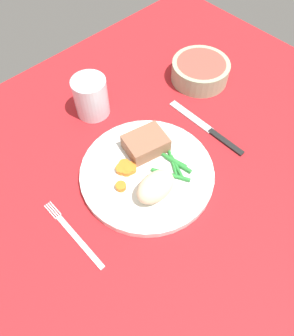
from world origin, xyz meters
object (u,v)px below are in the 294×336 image
object	(u,v)px
water_glass	(91,99)
dinner_plate	(147,173)
knife	(207,128)
fork	(74,235)
meat_portion	(146,144)
salad_bowl	(200,70)

from	to	relation	value
water_glass	dinner_plate	bearing A→B (deg)	-98.19
dinner_plate	knife	distance (cm)	17.92
water_glass	knife	bearing A→B (deg)	-55.11
dinner_plate	fork	xyz separation A→B (cm)	(-18.17, -0.26, -0.60)
meat_portion	fork	world-z (taller)	meat_portion
meat_portion	knife	bearing A→B (deg)	-17.24
dinner_plate	water_glass	xyz separation A→B (cm)	(3.03, 21.05, 3.01)
knife	fork	bearing A→B (deg)	-177.35
water_glass	salad_bowl	size ratio (longest dim) A/B	0.65
dinner_plate	knife	xyz separation A→B (cm)	(17.90, -0.29, -0.60)
knife	meat_portion	bearing A→B (deg)	165.46
water_glass	salad_bowl	world-z (taller)	water_glass
meat_portion	water_glass	distance (cm)	16.90
dinner_plate	salad_bowl	bearing A→B (deg)	22.28
knife	salad_bowl	xyz separation A→B (cm)	(10.92, 12.09, 2.48)
water_glass	salad_bowl	bearing A→B (deg)	-19.71
dinner_plate	salad_bowl	size ratio (longest dim) A/B	1.91
fork	salad_bowl	xyz separation A→B (cm)	(46.99, 12.06, 2.48)
meat_portion	knife	world-z (taller)	meat_portion
water_glass	meat_portion	bearing A→B (deg)	-88.18
dinner_plate	fork	size ratio (longest dim) A/B	1.59
fork	salad_bowl	world-z (taller)	salad_bowl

